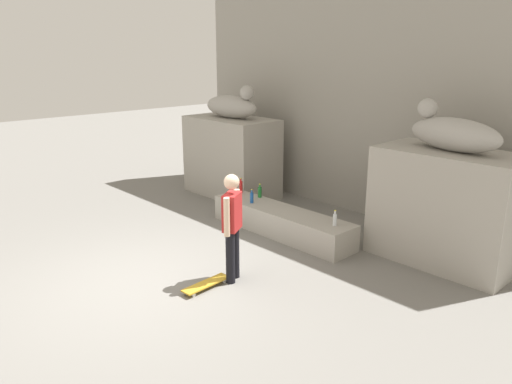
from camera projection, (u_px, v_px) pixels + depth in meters
name	position (u px, v px, depth m)	size (l,w,h in m)	color
ground_plane	(141.00, 283.00, 7.45)	(40.00, 40.00, 0.00)	slate
facade_wall	(363.00, 90.00, 10.34)	(9.09, 0.60, 5.17)	gray
pedestal_left	(232.00, 157.00, 11.79)	(2.26, 1.24, 1.87)	#A39E93
pedestal_right	(446.00, 207.00, 8.00)	(2.26, 1.24, 1.87)	#A39E93
statue_reclining_left	(232.00, 106.00, 11.42)	(1.61, 0.60, 0.78)	#AAA6A0
statue_reclining_right	(452.00, 133.00, 7.69)	(1.68, 0.85, 0.78)	#AAA6A0
ledge_block	(281.00, 221.00, 9.38)	(3.14, 0.70, 0.49)	#A39E93
skater	(232.00, 223.00, 7.29)	(0.35, 0.48, 1.67)	black
skateboard	(206.00, 284.00, 7.27)	(0.25, 0.81, 0.08)	gold
bottle_green	(260.00, 192.00, 10.04)	(0.08, 0.08, 0.29)	#1E722D
bottle_blue	(252.00, 197.00, 9.67)	(0.07, 0.07, 0.28)	#194C99
bottle_clear	(335.00, 219.00, 8.42)	(0.07, 0.07, 0.28)	silver
bottle_red	(241.00, 187.00, 10.36)	(0.07, 0.07, 0.32)	red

